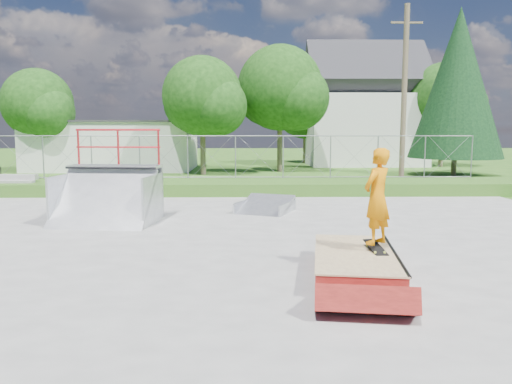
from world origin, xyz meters
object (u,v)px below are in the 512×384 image
at_px(grind_box, 355,264).
at_px(flat_bank_ramp, 265,206).
at_px(skater, 377,201).
at_px(quarter_pipe, 105,177).

bearing_deg(grind_box, flat_bank_ramp, 109.46).
bearing_deg(skater, flat_bank_ramp, -119.51).
bearing_deg(skater, grind_box, -26.24).
xyz_separation_m(quarter_pipe, skater, (6.02, -4.80, 0.03)).
distance_m(quarter_pipe, flat_bank_ramp, 4.77).
height_order(grind_box, skater, skater).
bearing_deg(flat_bank_ramp, quarter_pipe, -136.01).
bearing_deg(quarter_pipe, flat_bank_ramp, 27.81).
xyz_separation_m(flat_bank_ramp, skater, (1.69, -6.52, 1.07)).
bearing_deg(grind_box, quarter_pipe, 147.18).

